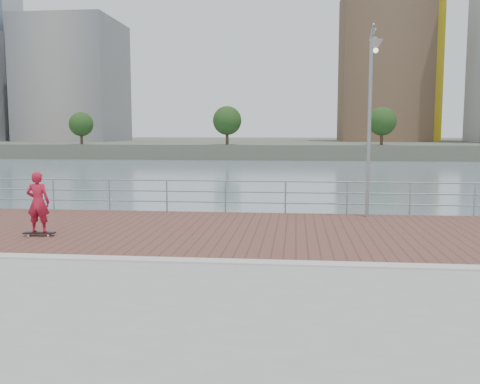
# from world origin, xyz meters

# --- Properties ---
(water) EXTENTS (400.00, 400.00, 0.00)m
(water) POSITION_xyz_m (0.00, 0.00, -2.00)
(water) COLOR slate
(water) RESTS_ON ground
(brick_lane) EXTENTS (40.00, 6.80, 0.02)m
(brick_lane) POSITION_xyz_m (0.00, 3.60, 0.01)
(brick_lane) COLOR brown
(brick_lane) RESTS_ON seawall
(curb) EXTENTS (40.00, 0.40, 0.06)m
(curb) POSITION_xyz_m (0.00, 0.00, 0.03)
(curb) COLOR #B7B5AD
(curb) RESTS_ON seawall
(far_shore) EXTENTS (320.00, 95.00, 2.50)m
(far_shore) POSITION_xyz_m (0.00, 122.50, -0.75)
(far_shore) COLOR #4C5142
(far_shore) RESTS_ON ground
(guardrail) EXTENTS (39.06, 0.06, 1.13)m
(guardrail) POSITION_xyz_m (0.00, 7.00, 0.69)
(guardrail) COLOR #8C9EA8
(guardrail) RESTS_ON brick_lane
(street_lamp) EXTENTS (0.42, 1.23, 5.78)m
(street_lamp) POSITION_xyz_m (3.68, 6.08, 4.11)
(street_lamp) COLOR gray
(street_lamp) RESTS_ON brick_lane
(skateboard) EXTENTS (0.84, 0.29, 0.09)m
(skateboard) POSITION_xyz_m (-5.41, 2.34, 0.09)
(skateboard) COLOR black
(skateboard) RESTS_ON brick_lane
(skateboarder) EXTENTS (0.63, 0.45, 1.64)m
(skateboarder) POSITION_xyz_m (-5.41, 2.34, 0.92)
(skateboarder) COLOR #AD172F
(skateboarder) RESTS_ON skateboard
(skyline) EXTENTS (233.00, 41.00, 70.93)m
(skyline) POSITION_xyz_m (28.83, 104.19, 25.39)
(skyline) COLOR #ADA38E
(skyline) RESTS_ON far_shore
(shoreline_trees) EXTENTS (109.40, 4.75, 6.34)m
(shoreline_trees) POSITION_xyz_m (-3.94, 77.00, 4.22)
(shoreline_trees) COLOR #473323
(shoreline_trees) RESTS_ON far_shore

